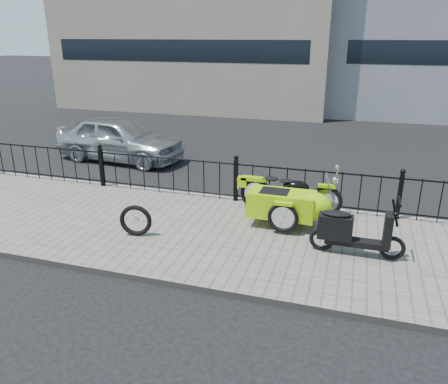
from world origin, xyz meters
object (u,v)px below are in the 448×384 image
(motorcycle_sidecar, at_px, (292,202))
(sedan_car, at_px, (120,139))
(spare_tire, at_px, (136,220))
(scooter, at_px, (351,232))

(motorcycle_sidecar, distance_m, sedan_car, 6.91)
(motorcycle_sidecar, bearing_deg, spare_tire, -152.73)
(scooter, bearing_deg, motorcycle_sidecar, 140.63)
(spare_tire, bearing_deg, scooter, 6.49)
(spare_tire, distance_m, sedan_car, 5.92)
(motorcycle_sidecar, relative_size, spare_tire, 3.67)
(motorcycle_sidecar, distance_m, spare_tire, 3.08)
(scooter, height_order, spare_tire, scooter)
(motorcycle_sidecar, height_order, sedan_car, sedan_car)
(motorcycle_sidecar, height_order, scooter, scooter)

